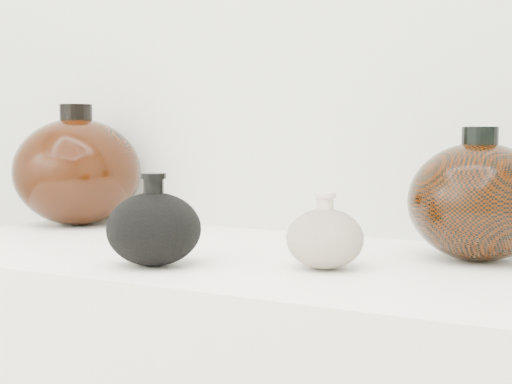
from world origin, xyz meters
The scene contains 4 objects.
black_gourd_vase centered at (-0.10, 0.81, 0.95)m, with size 0.16×0.16×0.13m.
cream_gourd_vase centered at (0.12, 0.90, 0.94)m, with size 0.12×0.12×0.10m.
left_round_pot centered at (-0.49, 1.09, 1.01)m, with size 0.32×0.32×0.24m.
right_round_pot centered at (0.28, 1.05, 0.98)m, with size 0.20×0.20×0.19m.
Camera 1 is at (0.47, 0.03, 1.08)m, focal length 50.00 mm.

